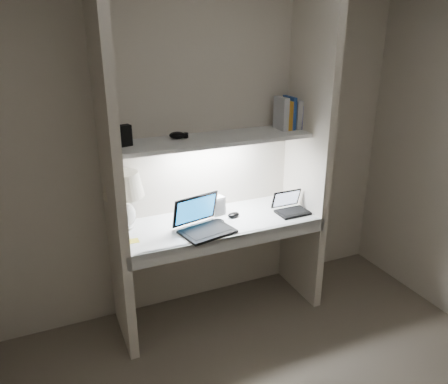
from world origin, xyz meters
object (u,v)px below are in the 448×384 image
laptop_main (203,223)px  table_lamp (123,191)px  book_row (291,113)px  speaker (217,206)px  laptop_netbook (290,207)px

laptop_main → table_lamp: bearing=140.6°
table_lamp → book_row: size_ratio=1.71×
table_lamp → book_row: 1.36m
laptop_main → speaker: (0.20, 0.21, 0.02)m
laptop_netbook → speaker: laptop_netbook is taller
table_lamp → laptop_netbook: size_ratio=1.72×
table_lamp → book_row: (1.29, -0.01, 0.43)m
book_row → laptop_netbook: bearing=-114.1°
speaker → book_row: size_ratio=0.59×
laptop_main → book_row: book_row is taller
book_row → speaker: bearing=-177.8°
laptop_netbook → book_row: book_row is taller
speaker → book_row: 0.89m
laptop_netbook → book_row: (0.09, 0.20, 0.67)m
laptop_main → speaker: size_ratio=2.87×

